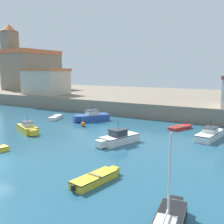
% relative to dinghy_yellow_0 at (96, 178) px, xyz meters
% --- Properties ---
extents(quay_seawall, '(120.00, 40.00, 2.35)m').
position_rel_dinghy_yellow_0_xyz_m(quay_seawall, '(-9.42, 43.79, 0.88)').
color(quay_seawall, gray).
rests_on(quay_seawall, ground).
extents(dinghy_yellow_0, '(1.74, 4.37, 0.60)m').
position_rel_dinghy_yellow_0_xyz_m(dinghy_yellow_0, '(0.00, 0.00, 0.00)').
color(dinghy_yellow_0, yellow).
rests_on(dinghy_yellow_0, ground).
extents(dinghy_white_2, '(2.54, 4.14, 0.58)m').
position_rel_dinghy_yellow_0_xyz_m(dinghy_white_2, '(-18.87, 16.22, -0.01)').
color(dinghy_white_2, white).
rests_on(dinghy_white_2, ground).
extents(motorboat_yellow_4, '(4.81, 3.06, 2.27)m').
position_rel_dinghy_yellow_0_xyz_m(motorboat_yellow_4, '(-15.54, 7.76, 0.23)').
color(motorboat_yellow_4, yellow).
rests_on(motorboat_yellow_4, ground).
extents(motorboat_white_5, '(2.33, 5.81, 2.24)m').
position_rel_dinghy_yellow_0_xyz_m(motorboat_white_5, '(4.32, 16.09, 0.22)').
color(motorboat_white_5, white).
rests_on(motorboat_white_5, ground).
extents(dinghy_red_6, '(2.34, 3.73, 0.53)m').
position_rel_dinghy_yellow_0_xyz_m(dinghy_red_6, '(0.02, 19.29, -0.04)').
color(dinghy_red_6, red).
rests_on(dinghy_red_6, ground).
extents(motorboat_white_7, '(2.92, 5.40, 2.42)m').
position_rel_dinghy_yellow_0_xyz_m(motorboat_white_7, '(-3.49, 9.21, 0.27)').
color(motorboat_white_7, white).
rests_on(motorboat_white_7, ground).
extents(motorboat_blue_9, '(4.12, 5.40, 2.57)m').
position_rel_dinghy_yellow_0_xyz_m(motorboat_blue_9, '(-13.16, 18.10, 0.35)').
color(motorboat_blue_9, '#284C9E').
rests_on(motorboat_blue_9, ground).
extents(mooring_buoy, '(0.63, 0.63, 0.63)m').
position_rel_dinghy_yellow_0_xyz_m(mooring_buoy, '(-11.82, 14.10, 0.03)').
color(mooring_buoy, orange).
rests_on(mooring_buoy, ground).
extents(church, '(13.67, 14.88, 18.44)m').
position_rel_dinghy_yellow_0_xyz_m(church, '(-50.40, 39.38, 8.22)').
color(church, gray).
rests_on(church, quay_seawall).
extents(harbor_shed_near_wharf, '(9.41, 6.99, 5.70)m').
position_rel_dinghy_yellow_0_xyz_m(harbor_shed_near_wharf, '(-33.42, 28.88, 4.93)').
color(harbor_shed_near_wharf, '#BCB29E').
rests_on(harbor_shed_near_wharf, quay_seawall).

